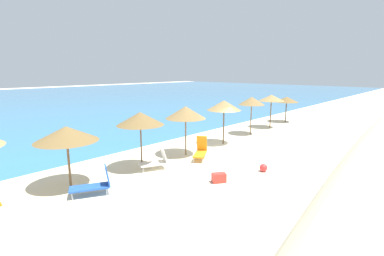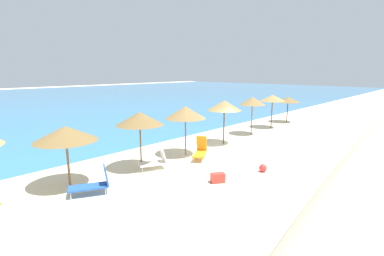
% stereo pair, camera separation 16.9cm
% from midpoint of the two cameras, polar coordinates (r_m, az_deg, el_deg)
% --- Properties ---
extents(ground_plane, '(160.00, 160.00, 0.00)m').
position_cam_midpoint_polar(ground_plane, '(16.80, 8.16, -5.08)').
color(ground_plane, beige).
extents(sea_water, '(160.00, 69.39, 0.01)m').
position_cam_midpoint_polar(sea_water, '(50.86, -32.26, 4.34)').
color(sea_water, teal).
rests_on(sea_water, ground_plane).
extents(beach_umbrella_1, '(2.50, 2.50, 2.55)m').
position_cam_midpoint_polar(beach_umbrella_1, '(12.53, -24.16, -1.09)').
color(beach_umbrella_1, brown).
rests_on(beach_umbrella_1, ground_plane).
extents(beach_umbrella_2, '(2.27, 2.27, 2.81)m').
position_cam_midpoint_polar(beach_umbrella_2, '(13.81, -10.64, 1.85)').
color(beach_umbrella_2, brown).
rests_on(beach_umbrella_2, ground_plane).
extents(beach_umbrella_3, '(2.24, 2.24, 2.80)m').
position_cam_midpoint_polar(beach_umbrella_3, '(15.86, -1.60, 3.12)').
color(beach_umbrella_3, brown).
rests_on(beach_umbrella_3, ground_plane).
extents(beach_umbrella_4, '(2.19, 2.19, 2.86)m').
position_cam_midpoint_polar(beach_umbrella_4, '(18.45, 6.15, 4.50)').
color(beach_umbrella_4, brown).
rests_on(beach_umbrella_4, ground_plane).
extents(beach_umbrella_5, '(1.92, 1.92, 2.83)m').
position_cam_midpoint_polar(beach_umbrella_5, '(21.62, 11.62, 5.32)').
color(beach_umbrella_5, brown).
rests_on(beach_umbrella_5, ground_plane).
extents(beach_umbrella_6, '(2.12, 2.12, 2.76)m').
position_cam_midpoint_polar(beach_umbrella_6, '(24.62, 15.39, 5.80)').
color(beach_umbrella_6, brown).
rests_on(beach_umbrella_6, ground_plane).
extents(beach_umbrella_7, '(2.11, 2.11, 2.35)m').
position_cam_midpoint_polar(beach_umbrella_7, '(27.83, 18.22, 5.42)').
color(beach_umbrella_7, brown).
rests_on(beach_umbrella_7, ground_plane).
extents(lounge_chair_0, '(1.46, 1.12, 0.96)m').
position_cam_midpoint_polar(lounge_chair_0, '(14.11, -7.56, -6.61)').
color(lounge_chair_0, white).
rests_on(lounge_chair_0, ground_plane).
extents(lounge_chair_1, '(1.62, 1.25, 1.12)m').
position_cam_midpoint_polar(lounge_chair_1, '(11.88, -19.18, -10.45)').
color(lounge_chair_1, blue).
rests_on(lounge_chair_1, ground_plane).
extents(lounge_chair_3, '(1.50, 1.21, 1.20)m').
position_cam_midpoint_polar(lounge_chair_3, '(15.61, 1.43, -4.47)').
color(lounge_chair_3, orange).
rests_on(lounge_chair_3, ground_plane).
extents(beach_ball, '(0.38, 0.38, 0.38)m').
position_cam_midpoint_polar(beach_ball, '(14.12, 13.75, -7.71)').
color(beach_ball, red).
rests_on(beach_ball, ground_plane).
extents(cooler_box, '(0.67, 0.60, 0.41)m').
position_cam_midpoint_polar(cooler_box, '(12.51, 5.00, -9.87)').
color(cooler_box, red).
rests_on(cooler_box, ground_plane).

